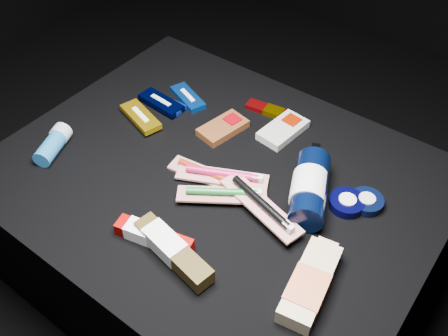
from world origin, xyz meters
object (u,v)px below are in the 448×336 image
Objects in this scene: toothpaste_carton_red at (151,236)px; deodorant_stick at (53,144)px; lotion_bottle at (310,188)px; bodywash_bottle at (309,285)px.

deodorant_stick is at bearing 158.38° from toothpaste_carton_red.
toothpaste_carton_red is at bearing -148.93° from lotion_bottle.
toothpaste_carton_red is at bearing -173.56° from bodywash_bottle.
bodywash_bottle is (0.11, -0.20, -0.02)m from lotion_bottle.
toothpaste_carton_red is (-0.31, -0.09, -0.00)m from bodywash_bottle.
toothpaste_carton_red is (0.36, -0.06, -0.01)m from deodorant_stick.
bodywash_bottle is 0.68m from deodorant_stick.
bodywash_bottle is 1.18× the size of toothpaste_carton_red.
lotion_bottle reaches higher than deodorant_stick.
lotion_bottle is 0.61m from deodorant_stick.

